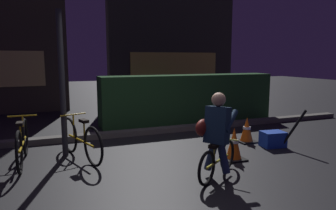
# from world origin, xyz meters

# --- Properties ---
(ground_plane) EXTENTS (40.00, 40.00, 0.00)m
(ground_plane) POSITION_xyz_m (0.00, 0.00, 0.00)
(ground_plane) COLOR black
(sidewalk_curb) EXTENTS (12.00, 0.24, 0.12)m
(sidewalk_curb) POSITION_xyz_m (0.00, 2.20, 0.06)
(sidewalk_curb) COLOR #56544F
(sidewalk_curb) RESTS_ON ground
(hedge_row) EXTENTS (4.80, 0.70, 1.28)m
(hedge_row) POSITION_xyz_m (1.80, 3.10, 0.64)
(hedge_row) COLOR #214723
(hedge_row) RESTS_ON ground
(storefront_right) EXTENTS (5.16, 0.54, 4.17)m
(storefront_right) POSITION_xyz_m (3.00, 7.20, 2.08)
(storefront_right) COLOR #383330
(storefront_right) RESTS_ON ground
(street_post) EXTENTS (0.10, 0.10, 2.53)m
(street_post) POSITION_xyz_m (-1.53, 1.20, 1.27)
(street_post) COLOR #2D2D33
(street_post) RESTS_ON ground
(parked_bike_left_mid) EXTENTS (0.46, 1.66, 0.76)m
(parked_bike_left_mid) POSITION_xyz_m (-2.20, 1.01, 0.35)
(parked_bike_left_mid) COLOR black
(parked_bike_left_mid) RESTS_ON ground
(parked_bike_center_left) EXTENTS (0.57, 1.57, 0.75)m
(parked_bike_center_left) POSITION_xyz_m (-1.29, 0.90, 0.34)
(parked_bike_center_left) COLOR black
(parked_bike_center_left) RESTS_ON ground
(traffic_cone_near) EXTENTS (0.36, 0.36, 0.56)m
(traffic_cone_near) POSITION_xyz_m (1.13, -0.10, 0.27)
(traffic_cone_near) COLOR black
(traffic_cone_near) RESTS_ON ground
(traffic_cone_far) EXTENTS (0.36, 0.36, 0.52)m
(traffic_cone_far) POSITION_xyz_m (2.02, 0.78, 0.25)
(traffic_cone_far) COLOR black
(traffic_cone_far) RESTS_ON ground
(blue_crate) EXTENTS (0.47, 0.37, 0.30)m
(blue_crate) POSITION_xyz_m (2.29, 0.30, 0.15)
(blue_crate) COLOR #193DB7
(blue_crate) RESTS_ON ground
(cyclist) EXTENTS (1.00, 0.71, 1.25)m
(cyclist) POSITION_xyz_m (0.42, -0.69, 0.63)
(cyclist) COLOR black
(cyclist) RESTS_ON ground
(closed_umbrella) EXTENTS (0.39, 0.31, 0.77)m
(closed_umbrella) POSITION_xyz_m (2.55, 0.05, 0.38)
(closed_umbrella) COLOR black
(closed_umbrella) RESTS_ON ground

